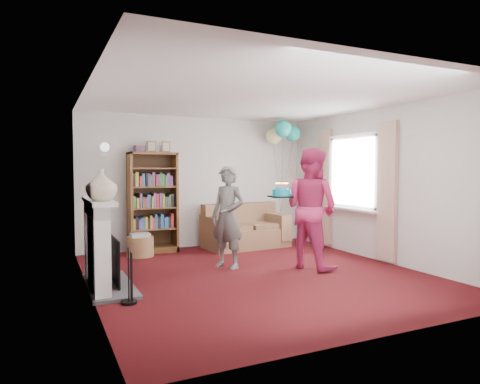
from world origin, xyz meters
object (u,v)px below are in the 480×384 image
person_striped (228,217)px  birthday_cake (282,193)px  sofa (244,230)px  bookcase (152,203)px  person_magenta (311,208)px

person_striped → birthday_cake: bearing=36.3°
sofa → bookcase: bearing=168.1°
person_striped → person_magenta: size_ratio=0.86×
sofa → person_magenta: size_ratio=0.86×
person_magenta → birthday_cake: person_magenta is taller
sofa → person_magenta: bearing=-89.8°
bookcase → sofa: bookcase is taller
bookcase → person_striped: (0.74, -1.73, -0.11)m
person_striped → birthday_cake: (0.76, -0.32, 0.36)m
birthday_cake → person_striped: bearing=157.1°
bookcase → person_magenta: bearing=-50.2°
bookcase → person_striped: size_ratio=1.29×
person_striped → birthday_cake: 0.90m
person_striped → bookcase: bearing=172.5°
sofa → birthday_cake: 2.00m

